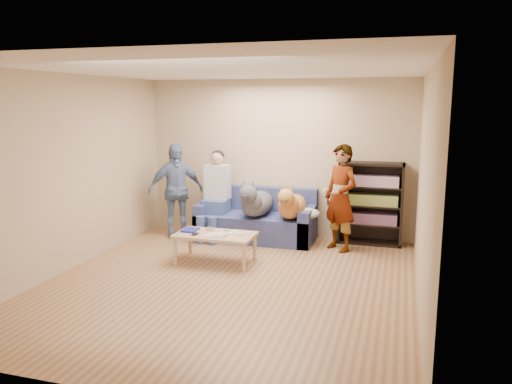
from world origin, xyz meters
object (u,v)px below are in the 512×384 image
(person_standing_right, at_px, (341,198))
(sofa, at_px, (257,222))
(person_seated, at_px, (216,192))
(dog_gray, at_px, (256,202))
(camera_silver, at_px, (210,229))
(coffee_table, at_px, (215,237))
(dog_tan, at_px, (291,205))
(person_standing_left, at_px, (176,190))
(bookshelf, at_px, (370,202))
(notebook_blue, at_px, (190,230))

(person_standing_right, bearing_deg, sofa, -153.36)
(sofa, relative_size, person_seated, 1.29)
(dog_gray, bearing_deg, camera_silver, -109.53)
(sofa, relative_size, coffee_table, 1.73)
(sofa, distance_m, dog_tan, 0.75)
(sofa, xyz_separation_m, coffee_table, (-0.20, -1.38, 0.09))
(dog_gray, xyz_separation_m, dog_tan, (0.58, 0.01, -0.02))
(camera_silver, bearing_deg, sofa, 75.68)
(person_standing_right, distance_m, person_seated, 2.07)
(person_seated, xyz_separation_m, dog_tan, (1.29, -0.09, -0.13))
(sofa, bearing_deg, camera_silver, -104.32)
(person_standing_right, height_order, dog_tan, person_standing_right)
(person_standing_right, bearing_deg, dog_gray, -144.19)
(sofa, bearing_deg, coffee_table, -98.29)
(person_standing_left, distance_m, dog_tan, 1.96)
(person_standing_left, xyz_separation_m, dog_tan, (1.96, 0.03, -0.14))
(sofa, distance_m, dog_gray, 0.44)
(sofa, distance_m, bookshelf, 1.86)
(person_standing_left, xyz_separation_m, dog_gray, (1.38, 0.02, -0.13))
(bookshelf, bearing_deg, person_standing_right, -129.33)
(camera_silver, bearing_deg, coffee_table, -45.00)
(dog_tan, bearing_deg, coffee_table, -125.31)
(coffee_table, bearing_deg, person_standing_left, 135.04)
(notebook_blue, relative_size, camera_silver, 2.36)
(person_standing_right, bearing_deg, coffee_table, -107.59)
(notebook_blue, xyz_separation_m, coffee_table, (0.40, -0.05, -0.06))
(person_standing_right, bearing_deg, person_seated, -146.38)
(dog_tan, bearing_deg, notebook_blue, -137.72)
(person_seated, distance_m, dog_gray, 0.73)
(sofa, height_order, bookshelf, bookshelf)
(person_seated, relative_size, dog_tan, 1.26)
(person_seated, bearing_deg, bookshelf, 8.30)
(person_standing_left, bearing_deg, person_seated, -29.73)
(notebook_blue, height_order, coffee_table, notebook_blue)
(camera_silver, bearing_deg, notebook_blue, -165.96)
(person_standing_left, bearing_deg, bookshelf, -31.08)
(notebook_blue, distance_m, person_seated, 1.25)
(person_standing_right, height_order, notebook_blue, person_standing_right)
(person_standing_right, bearing_deg, dog_tan, -146.46)
(camera_silver, distance_m, dog_tan, 1.42)
(person_standing_right, bearing_deg, notebook_blue, -114.47)
(coffee_table, bearing_deg, bookshelf, 38.83)
(person_standing_right, bearing_deg, bookshelf, 88.18)
(person_standing_left, distance_m, notebook_blue, 1.35)
(dog_gray, bearing_deg, person_standing_right, -1.70)
(dog_tan, bearing_deg, camera_silver, -132.14)
(camera_silver, xyz_separation_m, sofa, (0.32, 1.26, -0.16))
(person_standing_left, relative_size, sofa, 0.82)
(dog_gray, bearing_deg, dog_tan, 1.31)
(person_standing_left, height_order, sofa, person_standing_left)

